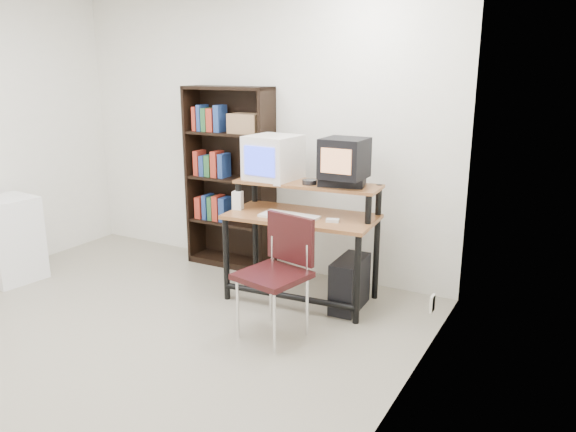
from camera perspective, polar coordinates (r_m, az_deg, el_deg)
The scene contains 17 objects.
floor at distance 4.27m, azimuth -17.90°, elevation -12.47°, with size 4.00×4.00×0.01m, color #A69E89.
back_wall at distance 5.39m, azimuth -3.42°, elevation 8.47°, with size 4.00×0.01×2.60m, color white.
right_wall at distance 2.74m, azimuth 9.89°, elevation 1.84°, with size 0.01×4.00×2.60m, color white.
computer_desk at distance 4.61m, azimuth 1.49°, elevation -0.36°, with size 1.26×0.70×0.98m.
crt_monitor at distance 4.76m, azimuth -1.51°, elevation 5.91°, with size 0.43×0.44×0.38m.
vcr at distance 4.54m, azimuth 5.53°, elevation 3.48°, with size 0.36×0.26×0.08m, color black.
crt_tv at distance 4.47m, azimuth 5.74°, elevation 5.86°, with size 0.34×0.34×0.32m.
cd_spindle at distance 4.56m, azimuth 2.19°, elevation 3.40°, with size 0.12×0.12×0.05m, color #26262B.
keyboard at distance 4.50m, azimuth 0.11°, elevation -0.12°, with size 0.47×0.21×0.04m, color silver.
mousepad at distance 4.38m, azimuth 4.63°, elevation -0.81°, with size 0.22×0.18×0.01m, color black.
mouse at distance 4.39m, azimuth 4.55°, elevation -0.51°, with size 0.10×0.06×0.03m, color white.
desk_speaker at distance 4.76m, azimuth -5.13°, elevation 1.50°, with size 0.08×0.07×0.17m, color silver.
pc_tower at distance 4.60m, azimuth 6.28°, elevation -6.83°, with size 0.20×0.45×0.42m, color black.
school_chair at distance 4.04m, azimuth -0.89°, elevation -4.83°, with size 0.52×0.52×0.88m.
bookshelf at distance 5.43m, azimuth -5.82°, elevation 4.10°, with size 0.87×0.30×1.73m.
mini_fridge at distance 5.70m, azimuth -26.47°, elevation -2.13°, with size 0.50×0.51×0.77m.
wall_outlet at distance 4.11m, azimuth 14.45°, elevation -8.60°, with size 0.02×0.08×0.12m, color beige.
Camera 1 is at (2.86, -2.53, 1.92)m, focal length 35.00 mm.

